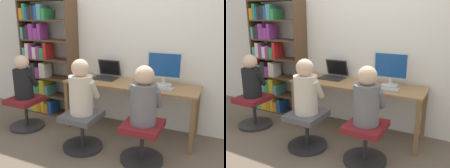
% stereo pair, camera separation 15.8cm
% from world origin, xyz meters
% --- Properties ---
extents(ground_plane, '(14.00, 14.00, 0.00)m').
position_xyz_m(ground_plane, '(0.00, 0.00, 0.00)').
color(ground_plane, brown).
extents(wall_back, '(10.00, 0.05, 2.60)m').
position_xyz_m(wall_back, '(0.00, 0.62, 1.30)').
color(wall_back, silver).
rests_on(wall_back, ground_plane).
extents(desk, '(1.84, 0.55, 0.72)m').
position_xyz_m(desk, '(0.00, 0.28, 0.64)').
color(desk, olive).
rests_on(desk, ground_plane).
extents(desktop_monitor, '(0.46, 0.22, 0.44)m').
position_xyz_m(desktop_monitor, '(0.43, 0.39, 0.94)').
color(desktop_monitor, beige).
rests_on(desktop_monitor, desk).
extents(laptop, '(0.35, 0.32, 0.26)m').
position_xyz_m(laptop, '(-0.42, 0.41, 0.77)').
color(laptop, '#2D2D30').
rests_on(laptop, desk).
extents(keyboard, '(0.40, 0.13, 0.03)m').
position_xyz_m(keyboard, '(0.40, 0.18, 0.73)').
color(keyboard, '#B2B2B7').
rests_on(keyboard, desk).
extents(computer_mouse_by_keyboard, '(0.07, 0.10, 0.03)m').
position_xyz_m(computer_mouse_by_keyboard, '(0.14, 0.15, 0.73)').
color(computer_mouse_by_keyboard, silver).
rests_on(computer_mouse_by_keyboard, desk).
extents(office_chair_left, '(0.50, 0.50, 0.46)m').
position_xyz_m(office_chair_left, '(0.40, -0.35, 0.26)').
color(office_chair_left, '#262628').
rests_on(office_chair_left, ground_plane).
extents(office_chair_right, '(0.50, 0.50, 0.46)m').
position_xyz_m(office_chair_right, '(-0.37, -0.38, 0.26)').
color(office_chair_right, '#262628').
rests_on(office_chair_right, ground_plane).
extents(person_at_monitor, '(0.35, 0.30, 0.65)m').
position_xyz_m(person_at_monitor, '(0.40, -0.34, 0.75)').
color(person_at_monitor, slate).
rests_on(person_at_monitor, office_chair_left).
extents(person_at_laptop, '(0.35, 0.31, 0.67)m').
position_xyz_m(person_at_laptop, '(-0.37, -0.38, 0.76)').
color(person_at_laptop, beige).
rests_on(person_at_laptop, office_chair_right).
extents(bookshelf, '(0.94, 0.31, 1.85)m').
position_xyz_m(bookshelf, '(-1.58, 0.40, 0.89)').
color(bookshelf, '#513823').
rests_on(bookshelf, ground_plane).
extents(office_chair_side, '(0.50, 0.50, 0.46)m').
position_xyz_m(office_chair_side, '(-1.43, -0.22, 0.26)').
color(office_chair_side, '#262628').
rests_on(office_chair_side, ground_plane).
extents(person_near_shelf, '(0.32, 0.28, 0.62)m').
position_xyz_m(person_near_shelf, '(-1.43, -0.21, 0.74)').
color(person_near_shelf, black).
rests_on(person_near_shelf, office_chair_side).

